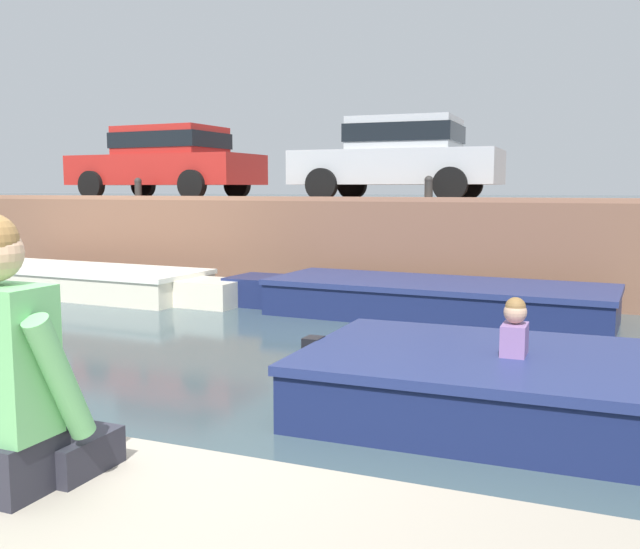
{
  "coord_description": "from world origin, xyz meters",
  "views": [
    {
      "loc": [
        1.98,
        -2.37,
        1.93
      ],
      "look_at": [
        -0.38,
        3.29,
        1.19
      ],
      "focal_mm": 40.0,
      "sensor_mm": 36.0,
      "label": 1
    }
  ],
  "objects_px": {
    "car_leftmost_red": "(167,160)",
    "mooring_bollard_west": "(138,188)",
    "backpack_on_ledge": "(10,436)",
    "mooring_bollard_mid": "(429,188)",
    "person_seated_right": "(11,383)",
    "boat_moored_central_navy": "(421,299)",
    "boat_moored_west_cream": "(89,282)",
    "car_left_inner_silver": "(400,156)"
  },
  "relations": [
    {
      "from": "boat_moored_central_navy",
      "to": "person_seated_right",
      "type": "relative_size",
      "value": 6.32
    },
    {
      "from": "car_left_inner_silver",
      "to": "car_leftmost_red",
      "type": "bearing_deg",
      "value": -179.96
    },
    {
      "from": "mooring_bollard_mid",
      "to": "person_seated_right",
      "type": "distance_m",
      "value": 10.29
    },
    {
      "from": "boat_moored_west_cream",
      "to": "person_seated_right",
      "type": "xyz_separation_m",
      "value": [
        6.83,
        -8.34,
        1.0
      ]
    },
    {
      "from": "person_seated_right",
      "to": "boat_moored_central_navy",
      "type": "bearing_deg",
      "value": 95.0
    },
    {
      "from": "mooring_bollard_west",
      "to": "person_seated_right",
      "type": "bearing_deg",
      "value": -55.18
    },
    {
      "from": "mooring_bollard_mid",
      "to": "boat_moored_west_cream",
      "type": "bearing_deg",
      "value": -162.01
    },
    {
      "from": "car_leftmost_red",
      "to": "mooring_bollard_mid",
      "type": "bearing_deg",
      "value": -10.8
    },
    {
      "from": "backpack_on_ledge",
      "to": "boat_moored_central_navy",
      "type": "bearing_deg",
      "value": 94.77
    },
    {
      "from": "car_leftmost_red",
      "to": "mooring_bollard_mid",
      "type": "distance_m",
      "value": 6.25
    },
    {
      "from": "car_left_inner_silver",
      "to": "mooring_bollard_west",
      "type": "distance_m",
      "value": 5.33
    },
    {
      "from": "mooring_bollard_west",
      "to": "boat_moored_central_navy",
      "type": "bearing_deg",
      "value": -14.58
    },
    {
      "from": "boat_moored_west_cream",
      "to": "car_left_inner_silver",
      "type": "xyz_separation_m",
      "value": [
        4.9,
        3.04,
        2.29
      ]
    },
    {
      "from": "mooring_bollard_west",
      "to": "person_seated_right",
      "type": "relative_size",
      "value": 0.46
    },
    {
      "from": "person_seated_right",
      "to": "backpack_on_ledge",
      "type": "height_order",
      "value": "person_seated_right"
    },
    {
      "from": "car_leftmost_red",
      "to": "person_seated_right",
      "type": "bearing_deg",
      "value": -57.72
    },
    {
      "from": "boat_moored_central_navy",
      "to": "person_seated_right",
      "type": "bearing_deg",
      "value": -85.0
    },
    {
      "from": "boat_moored_central_navy",
      "to": "mooring_bollard_west",
      "type": "bearing_deg",
      "value": 165.42
    },
    {
      "from": "backpack_on_ledge",
      "to": "car_leftmost_red",
      "type": "bearing_deg",
      "value": 122.19
    },
    {
      "from": "car_left_inner_silver",
      "to": "backpack_on_ledge",
      "type": "xyz_separation_m",
      "value": [
        1.9,
        -11.36,
        -1.49
      ]
    },
    {
      "from": "car_left_inner_silver",
      "to": "mooring_bollard_west",
      "type": "relative_size",
      "value": 8.76
    },
    {
      "from": "mooring_bollard_mid",
      "to": "backpack_on_ledge",
      "type": "relative_size",
      "value": 1.09
    },
    {
      "from": "boat_moored_west_cream",
      "to": "mooring_bollard_mid",
      "type": "bearing_deg",
      "value": 17.99
    },
    {
      "from": "car_left_inner_silver",
      "to": "mooring_bollard_mid",
      "type": "xyz_separation_m",
      "value": [
        0.86,
        -1.17,
        -0.61
      ]
    },
    {
      "from": "mooring_bollard_west",
      "to": "backpack_on_ledge",
      "type": "distance_m",
      "value": 12.43
    },
    {
      "from": "boat_moored_central_navy",
      "to": "person_seated_right",
      "type": "xyz_separation_m",
      "value": [
        0.75,
        -8.56,
        0.98
      ]
    },
    {
      "from": "person_seated_right",
      "to": "mooring_bollard_mid",
      "type": "bearing_deg",
      "value": 96.02
    },
    {
      "from": "boat_moored_west_cream",
      "to": "car_left_inner_silver",
      "type": "height_order",
      "value": "car_left_inner_silver"
    },
    {
      "from": "car_leftmost_red",
      "to": "car_left_inner_silver",
      "type": "xyz_separation_m",
      "value": [
        5.25,
        0.0,
        -0.0
      ]
    },
    {
      "from": "mooring_bollard_west",
      "to": "backpack_on_ledge",
      "type": "bearing_deg",
      "value": -55.27
    },
    {
      "from": "car_leftmost_red",
      "to": "mooring_bollard_west",
      "type": "relative_size",
      "value": 9.49
    },
    {
      "from": "boat_moored_central_navy",
      "to": "backpack_on_ledge",
      "type": "relative_size",
      "value": 14.95
    },
    {
      "from": "mooring_bollard_west",
      "to": "backpack_on_ledge",
      "type": "xyz_separation_m",
      "value": [
        7.06,
        -10.19,
        -0.89
      ]
    },
    {
      "from": "boat_moored_west_cream",
      "to": "boat_moored_central_navy",
      "type": "distance_m",
      "value": 6.08
    },
    {
      "from": "boat_moored_west_cream",
      "to": "mooring_bollard_west",
      "type": "xyz_separation_m",
      "value": [
        -0.27,
        1.87,
        1.69
      ]
    },
    {
      "from": "mooring_bollard_west",
      "to": "person_seated_right",
      "type": "xyz_separation_m",
      "value": [
        7.1,
        -10.21,
        -0.68
      ]
    },
    {
      "from": "boat_moored_central_navy",
      "to": "mooring_bollard_mid",
      "type": "bearing_deg",
      "value": 101.18
    },
    {
      "from": "boat_moored_central_navy",
      "to": "mooring_bollard_mid",
      "type": "xyz_separation_m",
      "value": [
        -0.33,
        1.65,
        1.67
      ]
    },
    {
      "from": "boat_moored_central_navy",
      "to": "mooring_bollard_west",
      "type": "distance_m",
      "value": 6.77
    },
    {
      "from": "mooring_bollard_west",
      "to": "mooring_bollard_mid",
      "type": "xyz_separation_m",
      "value": [
        6.02,
        0.0,
        0.0
      ]
    },
    {
      "from": "boat_moored_west_cream",
      "to": "boat_moored_central_navy",
      "type": "relative_size",
      "value": 0.96
    },
    {
      "from": "mooring_bollard_mid",
      "to": "boat_moored_central_navy",
      "type": "bearing_deg",
      "value": -78.82
    }
  ]
}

